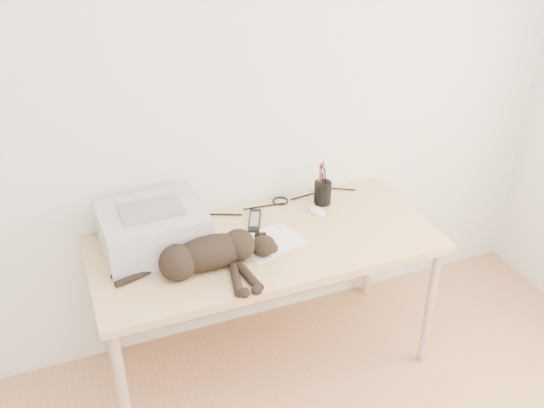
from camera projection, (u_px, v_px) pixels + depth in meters
name	position (u px, v px, depth m)	size (l,w,h in m)	color
wall_back	(237.00, 100.00, 2.80)	(3.50, 3.50, 0.00)	white
desk	(259.00, 255.00, 2.93)	(1.60, 0.70, 0.74)	#D7B77E
printer	(153.00, 229.00, 2.69)	(0.46, 0.40, 0.21)	#A9A9AD
papers	(267.00, 242.00, 2.78)	(0.34, 0.27, 0.01)	white
cat	(207.00, 256.00, 2.57)	(0.71, 0.32, 0.16)	black
mug	(195.00, 225.00, 2.82)	(0.10, 0.10, 0.10)	white
pen_cup	(323.00, 192.00, 3.06)	(0.09, 0.09, 0.22)	black
remote_grey	(203.00, 222.00, 2.92)	(0.05, 0.17, 0.02)	slate
remote_black	(255.00, 221.00, 2.92)	(0.05, 0.20, 0.02)	black
mouse	(317.00, 209.00, 3.01)	(0.06, 0.11, 0.03)	white
cable_tangle	(244.00, 208.00, 3.04)	(1.36, 0.08, 0.01)	black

